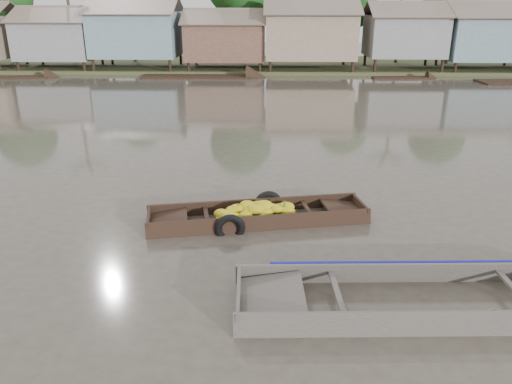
{
  "coord_description": "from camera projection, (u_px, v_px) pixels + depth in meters",
  "views": [
    {
      "loc": [
        -0.4,
        -9.55,
        4.92
      ],
      "look_at": [
        -0.71,
        1.28,
        0.8
      ],
      "focal_mm": 35.0,
      "sensor_mm": 36.0,
      "label": 1
    }
  ],
  "objects": [
    {
      "name": "ground",
      "position": [
        288.0,
        248.0,
        10.67
      ],
      "size": [
        120.0,
        120.0,
        0.0
      ],
      "primitive_type": "plane",
      "color": "#463D36",
      "rests_on": "ground"
    },
    {
      "name": "viewer_boat",
      "position": [
        427.0,
        303.0,
        8.65
      ],
      "size": [
        6.72,
        2.02,
        0.54
      ],
      "rotation": [
        0.0,
        0.0,
        0.04
      ],
      "color": "#453E3A",
      "rests_on": "ground"
    },
    {
      "name": "distant_boats",
      "position": [
        388.0,
        84.0,
        32.66
      ],
      "size": [
        46.72,
        14.18,
        0.35
      ],
      "color": "black",
      "rests_on": "ground"
    },
    {
      "name": "banana_boat",
      "position": [
        255.0,
        216.0,
        11.96
      ],
      "size": [
        5.39,
        2.24,
        0.76
      ],
      "rotation": [
        0.0,
        0.0,
        0.19
      ],
      "color": "black",
      "rests_on": "ground"
    },
    {
      "name": "riverbank",
      "position": [
        315.0,
        28.0,
        39.26
      ],
      "size": [
        120.0,
        12.47,
        10.22
      ],
      "color": "#384723",
      "rests_on": "ground"
    }
  ]
}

